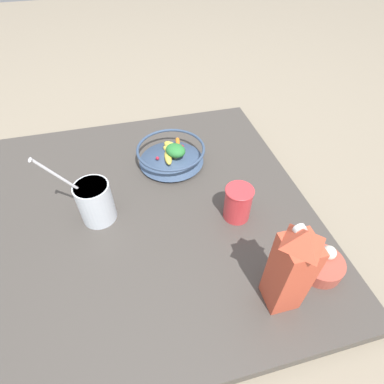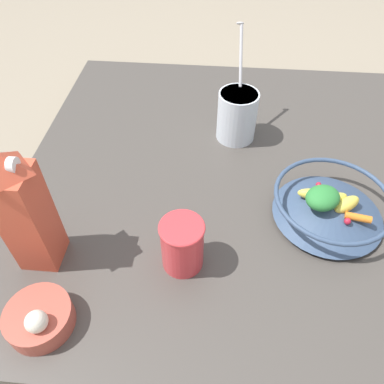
{
  "view_description": "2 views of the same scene",
  "coord_description": "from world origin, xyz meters",
  "px_view_note": "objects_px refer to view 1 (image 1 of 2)",
  "views": [
    {
      "loc": [
        0.01,
        0.65,
        0.76
      ],
      "look_at": [
        -0.15,
        0.04,
        0.12
      ],
      "focal_mm": 28.0,
      "sensor_mm": 36.0,
      "label": 1
    },
    {
      "loc": [
        -0.68,
        0.04,
        0.69
      ],
      "look_at": [
        -0.12,
        0.09,
        0.09
      ],
      "focal_mm": 35.0,
      "sensor_mm": 36.0,
      "label": 2
    }
  ],
  "objects_px": {
    "drinking_cup": "(238,202)",
    "garlic_bowl": "(321,264)",
    "fruit_bowl": "(171,154)",
    "yogurt_tub": "(95,200)",
    "milk_carton": "(291,269)"
  },
  "relations": [
    {
      "from": "milk_carton",
      "to": "garlic_bowl",
      "type": "relative_size",
      "value": 2.35
    },
    {
      "from": "milk_carton",
      "to": "garlic_bowl",
      "type": "distance_m",
      "value": 0.19
    },
    {
      "from": "drinking_cup",
      "to": "yogurt_tub",
      "type": "bearing_deg",
      "value": -13.99
    },
    {
      "from": "drinking_cup",
      "to": "garlic_bowl",
      "type": "distance_m",
      "value": 0.28
    },
    {
      "from": "drinking_cup",
      "to": "garlic_bowl",
      "type": "relative_size",
      "value": 0.98
    },
    {
      "from": "yogurt_tub",
      "to": "milk_carton",
      "type": "bearing_deg",
      "value": 137.85
    },
    {
      "from": "yogurt_tub",
      "to": "fruit_bowl",
      "type": "bearing_deg",
      "value": -143.45
    },
    {
      "from": "fruit_bowl",
      "to": "garlic_bowl",
      "type": "relative_size",
      "value": 2.13
    },
    {
      "from": "fruit_bowl",
      "to": "drinking_cup",
      "type": "relative_size",
      "value": 2.18
    },
    {
      "from": "milk_carton",
      "to": "drinking_cup",
      "type": "relative_size",
      "value": 2.4
    },
    {
      "from": "fruit_bowl",
      "to": "yogurt_tub",
      "type": "bearing_deg",
      "value": 36.55
    },
    {
      "from": "milk_carton",
      "to": "yogurt_tub",
      "type": "xyz_separation_m",
      "value": [
        0.42,
        -0.38,
        -0.06
      ]
    },
    {
      "from": "fruit_bowl",
      "to": "yogurt_tub",
      "type": "distance_m",
      "value": 0.34
    },
    {
      "from": "milk_carton",
      "to": "garlic_bowl",
      "type": "bearing_deg",
      "value": -161.91
    },
    {
      "from": "milk_carton",
      "to": "yogurt_tub",
      "type": "distance_m",
      "value": 0.57
    }
  ]
}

